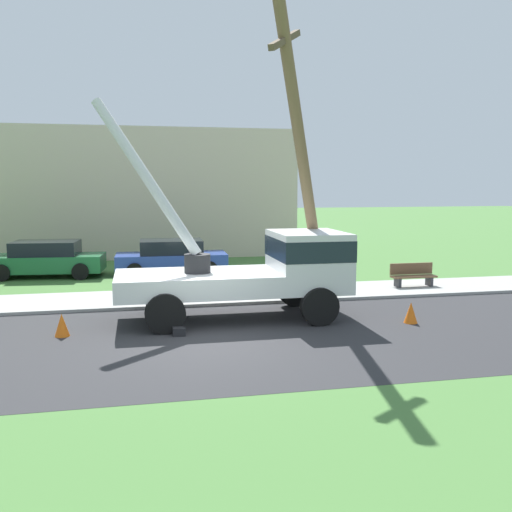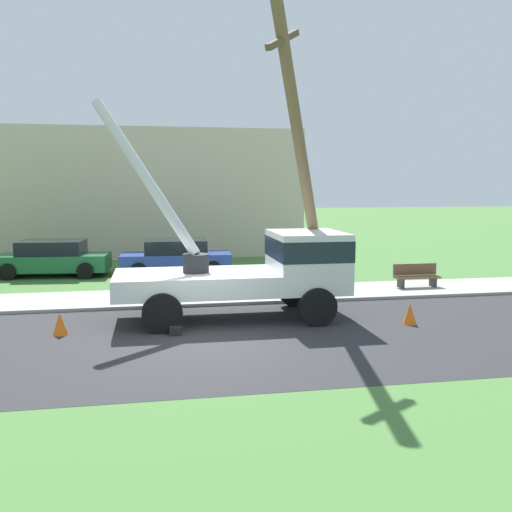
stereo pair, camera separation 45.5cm
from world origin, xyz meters
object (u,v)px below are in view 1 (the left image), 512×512
object	(u,v)px
traffic_cone_ahead	(411,313)
leaning_utility_pole	(303,162)
parked_sedan_green	(46,259)
parked_sedan_blue	(171,257)
park_bench	(413,276)
utility_truck	(262,267)
traffic_cone_behind	(62,325)

from	to	relation	value
traffic_cone_ahead	leaning_utility_pole	bearing A→B (deg)	142.82
traffic_cone_ahead	parked_sedan_green	xyz separation A→B (m)	(-10.54, 10.00, 0.43)
parked_sedan_green	parked_sedan_blue	size ratio (longest dim) A/B	1.02
park_bench	utility_truck	bearing A→B (deg)	-153.63
leaning_utility_pole	parked_sedan_blue	world-z (taller)	leaning_utility_pole
traffic_cone_ahead	parked_sedan_blue	bearing A→B (deg)	120.91
leaning_utility_pole	traffic_cone_behind	size ratio (longest dim) A/B	14.95
traffic_cone_ahead	traffic_cone_behind	world-z (taller)	same
traffic_cone_ahead	parked_sedan_blue	size ratio (longest dim) A/B	0.13
leaning_utility_pole	parked_sedan_green	xyz separation A→B (m)	(-8.09, 8.13, -3.56)
traffic_cone_ahead	utility_truck	bearing A→B (deg)	157.84
parked_sedan_blue	leaning_utility_pole	bearing A→B (deg)	-67.11
traffic_cone_behind	parked_sedan_blue	xyz separation A→B (m)	(3.20, 8.90, 0.43)
parked_sedan_green	traffic_cone_behind	bearing A→B (deg)	-79.94
leaning_utility_pole	traffic_cone_behind	xyz separation A→B (m)	(-6.41, -1.31, -3.99)
leaning_utility_pole	utility_truck	bearing A→B (deg)	-163.70
utility_truck	park_bench	xyz separation A→B (m)	(6.10, 3.02, -0.95)
leaning_utility_pole	parked_sedan_green	bearing A→B (deg)	134.83
traffic_cone_ahead	traffic_cone_behind	bearing A→B (deg)	176.44
traffic_cone_behind	leaning_utility_pole	bearing A→B (deg)	11.56
parked_sedan_blue	park_bench	world-z (taller)	parked_sedan_blue
leaning_utility_pole	traffic_cone_behind	world-z (taller)	leaning_utility_pole
utility_truck	traffic_cone_behind	size ratio (longest dim) A/B	12.07
utility_truck	traffic_cone_behind	world-z (taller)	utility_truck
parked_sedan_green	park_bench	world-z (taller)	parked_sedan_green
parked_sedan_blue	parked_sedan_green	bearing A→B (deg)	173.69
traffic_cone_behind	park_bench	xyz separation A→B (m)	(11.27, 3.97, 0.18)
utility_truck	park_bench	distance (m)	6.87
traffic_cone_behind	parked_sedan_green	distance (m)	9.60
parked_sedan_blue	traffic_cone_behind	bearing A→B (deg)	-109.79
parked_sedan_blue	park_bench	xyz separation A→B (m)	(8.07, -4.93, -0.25)
leaning_utility_pole	park_bench	bearing A→B (deg)	28.69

